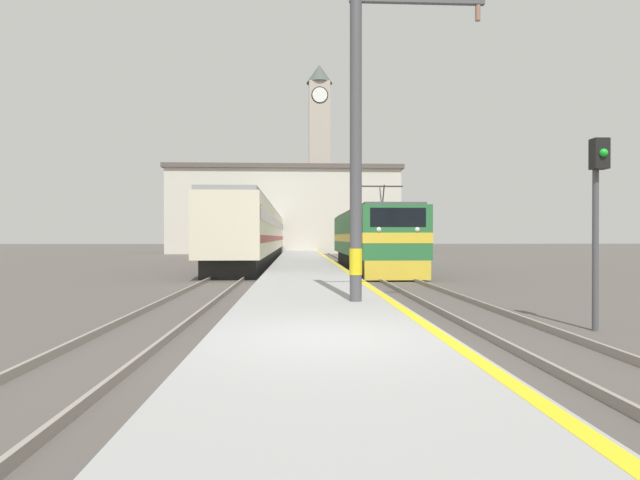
{
  "coord_description": "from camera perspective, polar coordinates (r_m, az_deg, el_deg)",
  "views": [
    {
      "loc": [
        -0.47,
        -7.32,
        1.87
      ],
      "look_at": [
        1.19,
        28.31,
        1.66
      ],
      "focal_mm": 28.0,
      "sensor_mm": 36.0,
      "label": 1
    }
  ],
  "objects": [
    {
      "name": "ground_plane",
      "position": [
        37.37,
        -1.94,
        -2.53
      ],
      "size": [
        200.0,
        200.0,
        0.0
      ],
      "primitive_type": "plane",
      "color": "#514C47"
    },
    {
      "name": "platform",
      "position": [
        32.36,
        -1.83,
        -2.61
      ],
      "size": [
        3.64,
        140.0,
        0.41
      ],
      "color": "#999999",
      "rests_on": "ground"
    },
    {
      "name": "rail_track_near",
      "position": [
        32.63,
        4.66,
        -2.89
      ],
      "size": [
        2.83,
        140.0,
        0.16
      ],
      "color": "#514C47",
      "rests_on": "ground"
    },
    {
      "name": "rail_track_far",
      "position": [
        32.51,
        -7.95,
        -2.91
      ],
      "size": [
        2.84,
        140.0,
        0.16
      ],
      "color": "#514C47",
      "rests_on": "ground"
    },
    {
      "name": "locomotive_train",
      "position": [
        28.29,
        5.78,
        0.09
      ],
      "size": [
        2.92,
        15.58,
        4.38
      ],
      "color": "black",
      "rests_on": "ground"
    },
    {
      "name": "passenger_train",
      "position": [
        41.58,
        -6.79,
        0.74
      ],
      "size": [
        2.92,
        41.53,
        4.03
      ],
      "color": "black",
      "rests_on": "ground"
    },
    {
      "name": "catenary_mast",
      "position": [
        11.63,
        4.69,
        12.08
      ],
      "size": [
        3.12,
        0.29,
        7.66
      ],
      "color": "#4C4C51",
      "rests_on": "platform"
    },
    {
      "name": "clock_tower",
      "position": [
        74.17,
        -0.08,
        9.94
      ],
      "size": [
        3.79,
        3.79,
        27.14
      ],
      "color": "#ADA393",
      "rests_on": "ground"
    },
    {
      "name": "station_building",
      "position": [
        59.62,
        -4.03,
        3.35
      ],
      "size": [
        26.65,
        9.81,
        9.97
      ],
      "color": "beige",
      "rests_on": "ground"
    },
    {
      "name": "signal_post",
      "position": [
        11.28,
        29.14,
        3.83
      ],
      "size": [
        0.3,
        0.39,
        3.8
      ],
      "color": "#4C4C51",
      "rests_on": "ground"
    }
  ]
}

